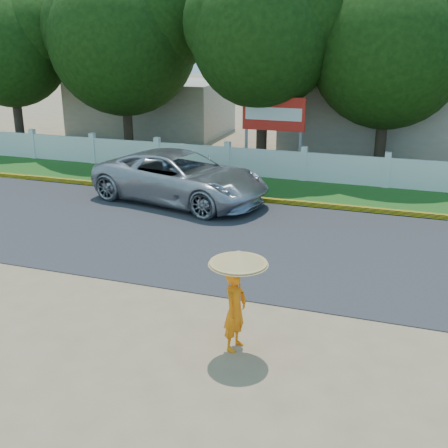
# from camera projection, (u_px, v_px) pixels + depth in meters

# --- Properties ---
(ground) EXTENTS (120.00, 120.00, 0.00)m
(ground) POSITION_uv_depth(u_px,v_px,m) (191.00, 317.00, 11.12)
(ground) COLOR #9E8460
(ground) RESTS_ON ground
(road) EXTENTS (60.00, 7.00, 0.02)m
(road) POSITION_uv_depth(u_px,v_px,m) (254.00, 240.00, 15.13)
(road) COLOR #38383A
(road) RESTS_ON ground
(grass_verge) EXTENTS (60.00, 3.50, 0.03)m
(grass_verge) POSITION_uv_depth(u_px,v_px,m) (295.00, 190.00, 19.83)
(grass_verge) COLOR #2D601E
(grass_verge) RESTS_ON ground
(curb) EXTENTS (40.00, 0.18, 0.16)m
(curb) POSITION_uv_depth(u_px,v_px,m) (284.00, 202.00, 18.29)
(curb) COLOR yellow
(curb) RESTS_ON ground
(fence) EXTENTS (40.00, 0.10, 1.10)m
(fence) POSITION_uv_depth(u_px,v_px,m) (304.00, 167.00, 20.95)
(fence) COLOR silver
(fence) RESTS_ON ground
(building_near) EXTENTS (10.00, 6.00, 3.20)m
(building_near) POSITION_uv_depth(u_px,v_px,m) (398.00, 117.00, 25.76)
(building_near) COLOR #B7AD99
(building_near) RESTS_ON ground
(building_far) EXTENTS (8.00, 5.00, 2.80)m
(building_far) POSITION_uv_depth(u_px,v_px,m) (152.00, 107.00, 30.70)
(building_far) COLOR #B7AD99
(building_far) RESTS_ON ground
(vehicle) EXTENTS (6.36, 3.92, 1.64)m
(vehicle) POSITION_uv_depth(u_px,v_px,m) (181.00, 177.00, 18.37)
(vehicle) COLOR #ABACB3
(vehicle) RESTS_ON ground
(monk_with_parasol) EXTENTS (1.03, 1.03, 1.88)m
(monk_with_parasol) POSITION_uv_depth(u_px,v_px,m) (237.00, 286.00, 9.65)
(monk_with_parasol) COLOR orange
(monk_with_parasol) RESTS_ON ground
(billboard) EXTENTS (2.50, 0.13, 2.95)m
(billboard) POSITION_uv_depth(u_px,v_px,m) (274.00, 118.00, 21.86)
(billboard) COLOR gray
(billboard) RESTS_ON ground
(tree_row) EXTENTS (35.40, 7.61, 9.42)m
(tree_row) POSITION_uv_depth(u_px,v_px,m) (350.00, 38.00, 21.70)
(tree_row) COLOR #473828
(tree_row) RESTS_ON ground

